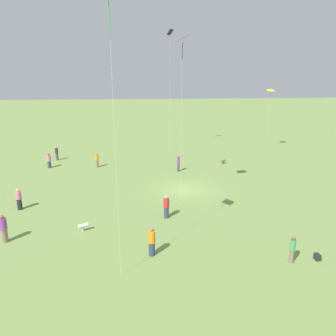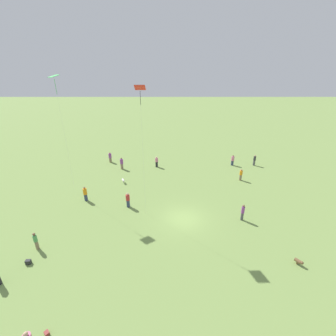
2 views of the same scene
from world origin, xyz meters
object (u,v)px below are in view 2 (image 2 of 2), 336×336
Objects in this scene: person_11 at (243,212)px; kite_2 at (140,94)px; person_1 at (36,241)px; dog_0 at (299,261)px; person_2 at (128,200)px; person_4 at (85,194)px; person_10 at (254,160)px; person_0 at (233,160)px; dog_1 at (123,180)px; kite_1 at (55,82)px; picnic_bag_0 at (47,333)px; picnic_bag_1 at (28,262)px; person_9 at (110,157)px; person_8 at (157,162)px; person_5 at (241,175)px; person_7 at (122,164)px.

kite_2 reaches higher than person_11.
dog_0 is at bearing 78.13° from person_1.
person_1 is at bearing 72.16° from person_2.
person_4 reaches higher than person_10.
person_0 is 2.26× the size of dog_1.
picnic_bag_0 is (-16.68, -4.61, -13.08)m from kite_1.
picnic_bag_1 is (-11.39, -0.52, -13.01)m from kite_1.
dog_0 is 21.66m from picnic_bag_1.
person_9 is at bearing 141.57° from person_10.
person_10 is 2.76× the size of dog_0.
picnic_bag_0 is (-25.15, 5.35, -0.75)m from person_8.
person_0 is 31.35m from picnic_bag_0.
person_9 is 4.60× the size of picnic_bag_0.
dog_0 is (-7.01, -12.84, -12.09)m from kite_2.
picnic_bag_1 is (-8.26, 6.70, -0.69)m from person_2.
person_1 is 0.97× the size of person_9.
person_8 is at bearing -48.06° from kite_2.
person_9 is 16.34m from kite_1.
person_9 is 27.34m from picnic_bag_0.
picnic_bag_1 is at bearing -15.69° from person_0.
person_1 is at bearing -40.75° from dog_0.
person_10 is at bearing -138.59° from person_8.
person_4 is at bearing -61.80° from dog_0.
person_5 is 16.46m from dog_1.
person_0 is at bearing 121.02° from person_11.
person_2 is 13.82m from picnic_bag_0.
person_1 is at bearing -18.27° from person_0.
person_2 is 2.32× the size of dog_1.
person_7 is 26.06m from dog_0.
person_8 is at bearing -15.19° from person_7.
person_9 is 0.13× the size of kite_2.
kite_2 reaches higher than person_0.
person_10 is 32.59m from picnic_bag_1.
dog_1 is (12.50, -5.22, -0.46)m from person_1.
person_11 is 4.77× the size of picnic_bag_0.
dog_1 is 15.05m from picnic_bag_1.
person_10 is 0.14× the size of kite_2.
kite_2 is (5.23, -8.96, 11.56)m from person_1.
dog_0 is (-1.78, -21.80, -0.53)m from person_1.
person_11 is 4.45× the size of picnic_bag_1.
person_7 is at bearing -11.83° from picnic_bag_1.
kite_1 reaches higher than picnic_bag_0.
person_1 is 1.00× the size of person_5.
person_7 is 5.00m from dog_1.
dog_1 is at bearing -101.27° from person_7.
person_1 is 21.88m from dog_0.
kite_1 is at bearing 1.72° from dog_1.
picnic_bag_1 is at bearing -0.59° from kite_1.
person_9 is at bearing 165.97° from kite_1.
dog_0 is at bearing -135.12° from person_10.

